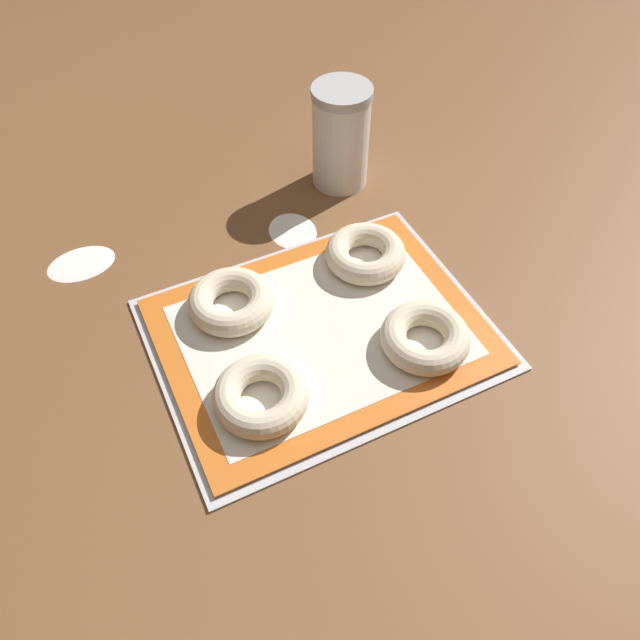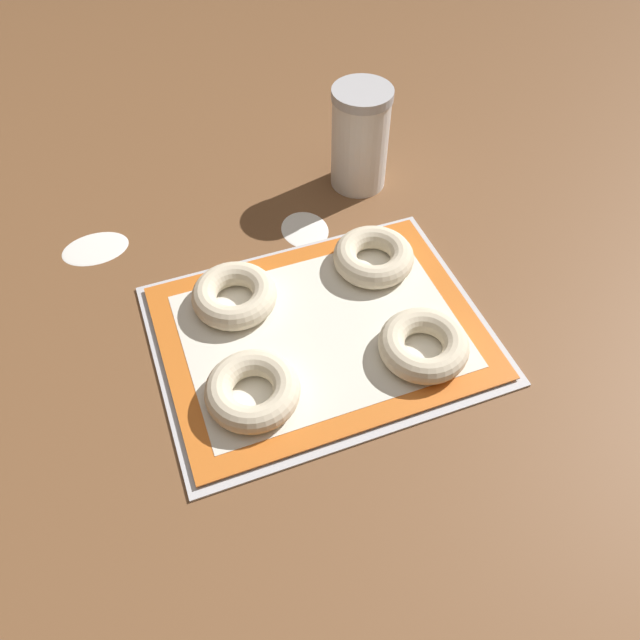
# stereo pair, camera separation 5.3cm
# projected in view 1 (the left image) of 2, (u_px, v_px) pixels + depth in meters

# --- Properties ---
(ground_plane) EXTENTS (2.80, 2.80, 0.00)m
(ground_plane) POSITION_uv_depth(u_px,v_px,m) (326.00, 333.00, 0.93)
(ground_plane) COLOR brown
(baking_tray) EXTENTS (0.48, 0.37, 0.01)m
(baking_tray) POSITION_uv_depth(u_px,v_px,m) (320.00, 331.00, 0.92)
(baking_tray) COLOR silver
(baking_tray) RESTS_ON ground_plane
(baking_mat) EXTENTS (0.46, 0.35, 0.00)m
(baking_mat) POSITION_uv_depth(u_px,v_px,m) (320.00, 329.00, 0.92)
(baking_mat) COLOR orange
(baking_mat) RESTS_ON baking_tray
(bagel_front_left) EXTENTS (0.13, 0.13, 0.04)m
(bagel_front_left) POSITION_uv_depth(u_px,v_px,m) (261.00, 395.00, 0.82)
(bagel_front_left) COLOR beige
(bagel_front_left) RESTS_ON baking_mat
(bagel_front_right) EXTENTS (0.13, 0.13, 0.04)m
(bagel_front_right) POSITION_uv_depth(u_px,v_px,m) (425.00, 337.00, 0.88)
(bagel_front_right) COLOR beige
(bagel_front_right) RESTS_ON baking_mat
(bagel_back_left) EXTENTS (0.13, 0.13, 0.04)m
(bagel_back_left) POSITION_uv_depth(u_px,v_px,m) (231.00, 301.00, 0.93)
(bagel_back_left) COLOR beige
(bagel_back_left) RESTS_ON baking_mat
(bagel_back_right) EXTENTS (0.13, 0.13, 0.04)m
(bagel_back_right) POSITION_uv_depth(u_px,v_px,m) (365.00, 253.00, 0.99)
(bagel_back_right) COLOR beige
(bagel_back_right) RESTS_ON baking_mat
(flour_canister) EXTENTS (0.10, 0.10, 0.18)m
(flour_canister) POSITION_uv_depth(u_px,v_px,m) (341.00, 137.00, 1.09)
(flour_canister) COLOR white
(flour_canister) RESTS_ON ground_plane
(flour_patch_near) EXTENTS (0.08, 0.09, 0.00)m
(flour_patch_near) POSITION_uv_depth(u_px,v_px,m) (293.00, 230.00, 1.07)
(flour_patch_near) COLOR white
(flour_patch_near) RESTS_ON ground_plane
(flour_patch_far) EXTENTS (0.11, 0.08, 0.00)m
(flour_patch_far) POSITION_uv_depth(u_px,v_px,m) (81.00, 263.00, 1.02)
(flour_patch_far) COLOR white
(flour_patch_far) RESTS_ON ground_plane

